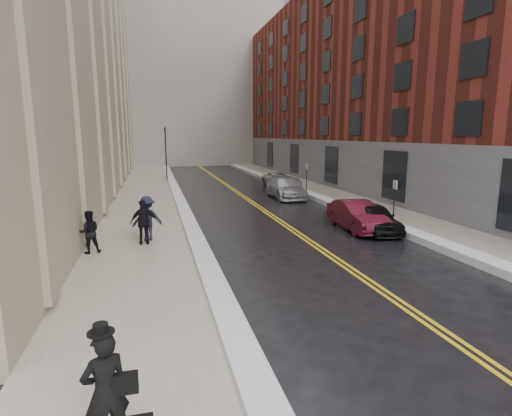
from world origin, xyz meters
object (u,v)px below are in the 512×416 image
car_silver_far (282,180)px  pedestrian_c (144,222)px  car_black (374,218)px  car_maroon (357,216)px  pedestrian_b (147,218)px  pedestrian_a (89,232)px  car_silver_near (285,188)px  pedestrian_main (105,392)px

car_silver_far → pedestrian_c: 19.72m
car_black → car_maroon: bearing=144.3°
car_black → pedestrian_b: (-10.16, 0.45, 0.41)m
car_silver_far → pedestrian_a: size_ratio=2.92×
car_silver_near → pedestrian_b: 13.92m
car_silver_near → pedestrian_main: pedestrian_main is taller
car_black → pedestrian_c: size_ratio=2.18×
car_black → car_silver_far: bearing=93.7°
car_silver_near → pedestrian_a: (-11.47, -11.59, 0.22)m
car_silver_far → pedestrian_b: bearing=-131.3°
car_maroon → pedestrian_b: 9.60m
car_silver_far → pedestrian_main: (-11.36, -27.16, 0.37)m
car_maroon → pedestrian_b: size_ratio=2.26×
car_silver_near → pedestrian_main: (-9.83, -21.66, 0.29)m
pedestrian_main → pedestrian_c: (0.30, 10.83, 0.03)m
pedestrian_main → pedestrian_c: 10.84m
pedestrian_main → car_silver_far: bearing=-134.7°
pedestrian_b → pedestrian_a: bearing=22.3°
car_black → pedestrian_c: pedestrian_c is taller
pedestrian_main → car_silver_near: bearing=-136.4°
car_silver_far → pedestrian_main: size_ratio=2.68×
car_silver_far → pedestrian_main: pedestrian_main is taller
car_maroon → car_silver_near: (-0.19, 10.19, 0.04)m
car_black → car_maroon: car_maroon is taller
car_maroon → car_silver_far: (1.34, 15.68, -0.04)m
car_silver_near → pedestrian_main: bearing=-114.0°
pedestrian_c → pedestrian_b: bearing=-106.4°
car_silver_near → car_silver_far: 5.70m
car_black → car_silver_near: (-0.75, 10.70, 0.06)m
car_maroon → pedestrian_b: pedestrian_b is taller
pedestrian_a → pedestrian_main: bearing=87.0°
car_silver_far → pedestrian_c: bearing=-130.6°
pedestrian_a → pedestrian_c: pedestrian_c is taller
car_maroon → pedestrian_main: pedestrian_main is taller
car_maroon → pedestrian_main: size_ratio=2.41×
pedestrian_main → pedestrian_b: (0.42, 11.41, 0.06)m
pedestrian_c → pedestrian_main: bearing=83.7°
car_silver_far → pedestrian_b: (-10.94, -15.74, 0.43)m
car_black → car_maroon: size_ratio=0.93×
car_black → pedestrian_a: 12.26m
pedestrian_a → car_black: bearing=171.9°
car_silver_near → pedestrian_b: (-9.41, -10.25, 0.35)m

